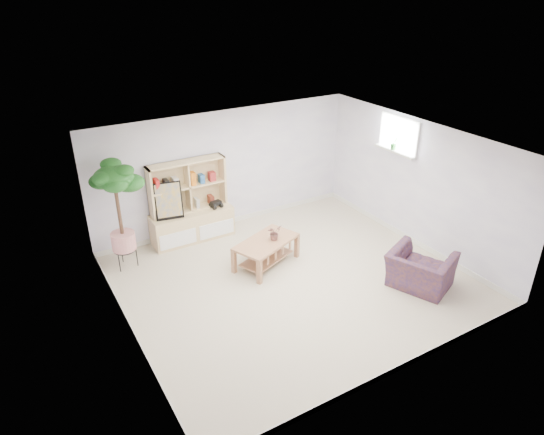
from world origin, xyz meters
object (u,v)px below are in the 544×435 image
floor_tree (120,217)px  armchair (420,268)px  storage_unit (191,202)px  coffee_table (266,253)px

floor_tree → armchair: 5.12m
floor_tree → armchair: size_ratio=2.01×
storage_unit → armchair: bearing=-53.0°
coffee_table → floor_tree: floor_tree is taller
coffee_table → floor_tree: size_ratio=0.60×
coffee_table → armchair: armchair is taller
coffee_table → armchair: bearing=-67.9°
armchair → storage_unit: bearing=14.5°
coffee_table → floor_tree: (-2.18, 1.21, 0.75)m
storage_unit → floor_tree: floor_tree is taller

